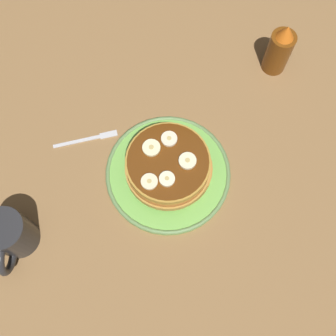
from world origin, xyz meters
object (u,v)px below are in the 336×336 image
object	(u,v)px
banana_slice_3	(168,179)
banana_slice_4	(170,139)
syrup_bottle	(279,50)
plate	(168,173)
banana_slice_1	(151,148)
banana_slice_2	(187,161)
banana_slice_0	(149,182)
pancake_stack	(170,166)
fork	(89,138)
coffee_mug	(10,235)

from	to	relation	value
banana_slice_3	banana_slice_4	distance (cm)	7.65
syrup_bottle	banana_slice_3	bearing A→B (deg)	-35.66
plate	banana_slice_1	xyz separation A→B (cm)	(-2.21, -3.10, 6.88)
banana_slice_1	plate	bearing A→B (deg)	54.48
banana_slice_1	banana_slice_4	xyz separation A→B (cm)	(-1.89, 3.17, 0.02)
plate	banana_slice_3	distance (cm)	7.79
banana_slice_2	banana_slice_3	size ratio (longest dim) A/B	1.13
banana_slice_2	banana_slice_4	distance (cm)	5.26
plate	banana_slice_0	world-z (taller)	banana_slice_0
banana_slice_3	syrup_bottle	size ratio (longest dim) A/B	0.22
pancake_stack	fork	bearing A→B (deg)	-111.54
banana_slice_3	fork	xyz separation A→B (cm)	(-10.31, -16.31, -7.49)
fork	syrup_bottle	world-z (taller)	syrup_bottle
banana_slice_1	banana_slice_3	world-z (taller)	banana_slice_3
banana_slice_4	banana_slice_3	bearing A→B (deg)	0.79
banana_slice_3	syrup_bottle	world-z (taller)	syrup_bottle
banana_slice_4	pancake_stack	bearing A→B (deg)	3.37
coffee_mug	fork	size ratio (longest dim) A/B	0.85
pancake_stack	fork	xyz separation A→B (cm)	(-6.49, -16.43, -4.05)
plate	banana_slice_4	size ratio (longest dim) A/B	8.16
banana_slice_4	syrup_bottle	world-z (taller)	syrup_bottle
banana_slice_3	syrup_bottle	xyz separation A→B (cm)	(-29.44, 21.12, -2.06)
plate	fork	world-z (taller)	plate
coffee_mug	pancake_stack	bearing A→B (deg)	118.38
banana_slice_4	coffee_mug	bearing A→B (deg)	-55.44
banana_slice_2	syrup_bottle	distance (cm)	31.46
banana_slice_0	banana_slice_2	bearing A→B (deg)	123.02
pancake_stack	banana_slice_4	xyz separation A→B (cm)	(-3.83, -0.23, 3.40)
plate	banana_slice_4	xyz separation A→B (cm)	(-4.10, 0.07, 6.90)
coffee_mug	banana_slice_2	bearing A→B (deg)	115.48
banana_slice_3	coffee_mug	size ratio (longest dim) A/B	0.26
banana_slice_2	banana_slice_3	xyz separation A→B (cm)	(3.62, -3.28, 0.01)
syrup_bottle	fork	bearing A→B (deg)	-62.93
banana_slice_2	banana_slice_4	xyz separation A→B (cm)	(-4.04, -3.38, -0.03)
banana_slice_0	banana_slice_3	bearing A→B (deg)	100.65
plate	pancake_stack	distance (cm)	3.52
plate	pancake_stack	xyz separation A→B (cm)	(-0.27, 0.30, 3.50)
banana_slice_3	banana_slice_2	bearing A→B (deg)	137.83
banana_slice_4	fork	distance (cm)	18.04
plate	syrup_bottle	world-z (taller)	syrup_bottle
pancake_stack	coffee_mug	world-z (taller)	coffee_mug
banana_slice_1	banana_slice_2	xyz separation A→B (cm)	(2.15, 6.55, 0.05)
banana_slice_1	banana_slice_0	bearing A→B (deg)	0.44
pancake_stack	banana_slice_4	bearing A→B (deg)	-176.63
banana_slice_0	banana_slice_1	world-z (taller)	same
banana_slice_1	syrup_bottle	world-z (taller)	syrup_bottle
banana_slice_4	coffee_mug	world-z (taller)	coffee_mug
pancake_stack	fork	world-z (taller)	pancake_stack
plate	banana_slice_4	bearing A→B (deg)	179.02
banana_slice_2	fork	bearing A→B (deg)	-108.85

